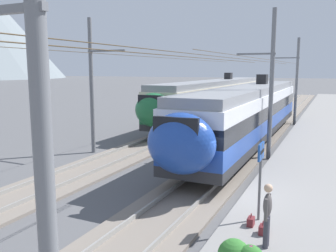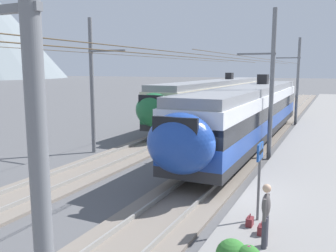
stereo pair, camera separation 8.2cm
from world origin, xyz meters
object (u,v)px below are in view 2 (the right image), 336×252
at_px(catenary_mast_far_side, 94,84).
at_px(handbag_near_sign, 250,221).
at_px(catenary_mast_east, 296,80).
at_px(passenger_walking, 266,212).
at_px(platform_sign, 260,164).
at_px(handbag_beside_passenger, 261,230).
at_px(catenary_mast_west, 30,140).
at_px(train_near_platform, 250,112).
at_px(catenary_mast_mid, 270,83).
at_px(train_far_track, 216,97).

height_order(catenary_mast_far_side, handbag_near_sign, catenary_mast_far_side).
bearing_deg(catenary_mast_east, passenger_walking, -175.63).
relative_size(catenary_mast_far_side, platform_sign, 17.42).
bearing_deg(passenger_walking, handbag_beside_passenger, 16.71).
height_order(platform_sign, handbag_beside_passenger, platform_sign).
bearing_deg(catenary_mast_west, catenary_mast_east, 0.01).
distance_m(train_near_platform, handbag_beside_passenger, 13.84).
xyz_separation_m(train_near_platform, catenary_mast_far_side, (-5.85, 7.81, 1.87)).
relative_size(catenary_mast_mid, catenary_mast_east, 1.00).
xyz_separation_m(train_far_track, passenger_walking, (-25.15, -9.34, -0.91)).
height_order(train_far_track, catenary_mast_mid, catenary_mast_mid).
bearing_deg(train_near_platform, catenary_mast_east, -8.95).
xyz_separation_m(train_near_platform, catenary_mast_west, (-19.82, -1.67, 1.86)).
height_order(catenary_mast_west, handbag_near_sign, catenary_mast_west).
bearing_deg(train_near_platform, catenary_mast_mid, -151.59).
bearing_deg(train_far_track, catenary_mast_east, -94.32).
xyz_separation_m(platform_sign, passenger_walking, (-1.64, -0.51, -0.80)).
bearing_deg(platform_sign, handbag_beside_passenger, -162.39).
xyz_separation_m(train_far_track, platform_sign, (-23.52, -8.83, -0.11)).
relative_size(train_near_platform, catenary_mast_far_side, 0.58).
bearing_deg(catenary_mast_west, catenary_mast_far_side, 34.15).
distance_m(train_far_track, catenary_mast_mid, 16.17).
relative_size(train_far_track, passenger_walking, 16.66).
distance_m(train_near_platform, platform_sign, 12.76).
bearing_deg(catenary_mast_mid, train_near_platform, 28.41).
height_order(catenary_mast_east, handbag_beside_passenger, catenary_mast_east).
bearing_deg(handbag_near_sign, train_near_platform, 12.71).
bearing_deg(catenary_mast_mid, catenary_mast_east, 0.03).
height_order(train_near_platform, catenary_mast_west, catenary_mast_west).
bearing_deg(handbag_near_sign, train_far_track, 19.92).
height_order(catenary_mast_east, passenger_walking, catenary_mast_east).
bearing_deg(train_near_platform, catenary_mast_far_side, 126.85).
height_order(catenary_mast_mid, catenary_mast_east, catenary_mast_mid).
height_order(train_far_track, catenary_mast_far_side, catenary_mast_far_side).
xyz_separation_m(catenary_mast_mid, catenary_mast_east, (13.64, 0.01, -0.18)).
height_order(train_near_platform, passenger_walking, train_near_platform).
xyz_separation_m(catenary_mast_east, platform_sign, (-22.95, -1.37, -1.88)).
bearing_deg(catenary_mast_west, train_far_track, 13.56).
distance_m(catenary_mast_east, handbag_beside_passenger, 24.19).
height_order(train_near_platform, handbag_near_sign, train_near_platform).
height_order(platform_sign, handbag_near_sign, platform_sign).
xyz_separation_m(train_near_platform, handbag_near_sign, (-12.92, -2.91, -1.72)).
bearing_deg(train_near_platform, platform_sign, -166.24).
bearing_deg(passenger_walking, catenary_mast_mid, 9.71).
bearing_deg(train_far_track, catenary_mast_west, -166.44).
distance_m(train_far_track, catenary_mast_far_side, 17.19).
relative_size(train_far_track, handbag_beside_passenger, 73.23).
xyz_separation_m(passenger_walking, handbag_near_sign, (1.11, 0.63, -0.81)).
xyz_separation_m(catenary_mast_east, handbag_near_sign, (-23.47, -1.25, -3.50)).
relative_size(train_far_track, catenary_mast_far_side, 0.68).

